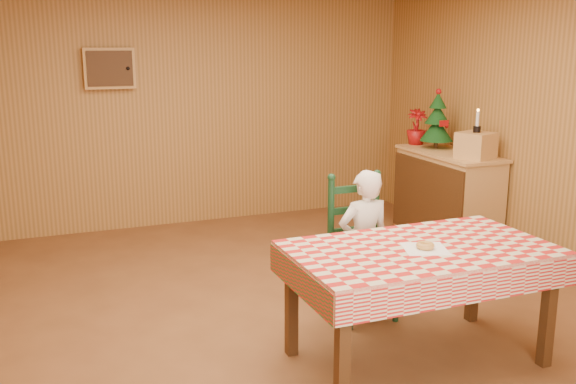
{
  "coord_description": "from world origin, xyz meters",
  "views": [
    {
      "loc": [
        -1.69,
        -4.02,
        2.01
      ],
      "look_at": [
        0.0,
        0.2,
        0.95
      ],
      "focal_mm": 40.0,
      "sensor_mm": 36.0,
      "label": 1
    }
  ],
  "objects_px": {
    "shelf_unit": "(447,196)",
    "christmas_tree": "(437,121)",
    "storage_bin": "(505,257)",
    "seated_child": "(364,245)",
    "crate": "(476,145)",
    "dining_table": "(420,259)",
    "ladder_chair": "(360,250)"
  },
  "relations": [
    {
      "from": "dining_table",
      "to": "ladder_chair",
      "type": "relative_size",
      "value": 1.53
    },
    {
      "from": "shelf_unit",
      "to": "storage_bin",
      "type": "xyz_separation_m",
      "value": [
        -0.15,
        -1.11,
        -0.29
      ]
    },
    {
      "from": "shelf_unit",
      "to": "storage_bin",
      "type": "relative_size",
      "value": 3.43
    },
    {
      "from": "ladder_chair",
      "to": "shelf_unit",
      "type": "distance_m",
      "value": 2.17
    },
    {
      "from": "seated_child",
      "to": "christmas_tree",
      "type": "height_order",
      "value": "christmas_tree"
    },
    {
      "from": "shelf_unit",
      "to": "crate",
      "type": "height_order",
      "value": "crate"
    },
    {
      "from": "christmas_tree",
      "to": "storage_bin",
      "type": "distance_m",
      "value": 1.71
    },
    {
      "from": "seated_child",
      "to": "crate",
      "type": "bearing_deg",
      "value": -150.29
    },
    {
      "from": "ladder_chair",
      "to": "seated_child",
      "type": "xyz_separation_m",
      "value": [
        -0.0,
        -0.06,
        0.06
      ]
    },
    {
      "from": "seated_child",
      "to": "shelf_unit",
      "type": "bearing_deg",
      "value": -141.1
    },
    {
      "from": "christmas_tree",
      "to": "storage_bin",
      "type": "xyz_separation_m",
      "value": [
        -0.16,
        -1.35,
        -1.03
      ]
    },
    {
      "from": "shelf_unit",
      "to": "christmas_tree",
      "type": "height_order",
      "value": "christmas_tree"
    },
    {
      "from": "ladder_chair",
      "to": "seated_child",
      "type": "relative_size",
      "value": 0.96
    },
    {
      "from": "dining_table",
      "to": "ladder_chair",
      "type": "distance_m",
      "value": 0.81
    },
    {
      "from": "crate",
      "to": "storage_bin",
      "type": "xyz_separation_m",
      "value": [
        -0.16,
        -0.71,
        -0.87
      ]
    },
    {
      "from": "shelf_unit",
      "to": "christmas_tree",
      "type": "relative_size",
      "value": 2.0
    },
    {
      "from": "dining_table",
      "to": "christmas_tree",
      "type": "xyz_separation_m",
      "value": [
        1.72,
        2.36,
        0.52
      ]
    },
    {
      "from": "seated_child",
      "to": "shelf_unit",
      "type": "distance_m",
      "value": 2.21
    },
    {
      "from": "storage_bin",
      "to": "christmas_tree",
      "type": "bearing_deg",
      "value": 83.24
    },
    {
      "from": "dining_table",
      "to": "crate",
      "type": "relative_size",
      "value": 5.52
    },
    {
      "from": "shelf_unit",
      "to": "ladder_chair",
      "type": "bearing_deg",
      "value": -142.27
    },
    {
      "from": "seated_child",
      "to": "christmas_tree",
      "type": "xyz_separation_m",
      "value": [
        1.72,
        1.63,
        0.65
      ]
    },
    {
      "from": "crate",
      "to": "storage_bin",
      "type": "distance_m",
      "value": 1.13
    },
    {
      "from": "shelf_unit",
      "to": "storage_bin",
      "type": "height_order",
      "value": "shelf_unit"
    },
    {
      "from": "crate",
      "to": "ladder_chair",
      "type": "bearing_deg",
      "value": -151.74
    },
    {
      "from": "dining_table",
      "to": "seated_child",
      "type": "height_order",
      "value": "seated_child"
    },
    {
      "from": "seated_child",
      "to": "christmas_tree",
      "type": "relative_size",
      "value": 1.81
    },
    {
      "from": "dining_table",
      "to": "christmas_tree",
      "type": "height_order",
      "value": "christmas_tree"
    },
    {
      "from": "dining_table",
      "to": "crate",
      "type": "distance_m",
      "value": 2.46
    },
    {
      "from": "dining_table",
      "to": "seated_child",
      "type": "bearing_deg",
      "value": 90.0
    },
    {
      "from": "ladder_chair",
      "to": "christmas_tree",
      "type": "xyz_separation_m",
      "value": [
        1.72,
        1.58,
        0.71
      ]
    },
    {
      "from": "seated_child",
      "to": "crate",
      "type": "relative_size",
      "value": 3.75
    }
  ]
}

